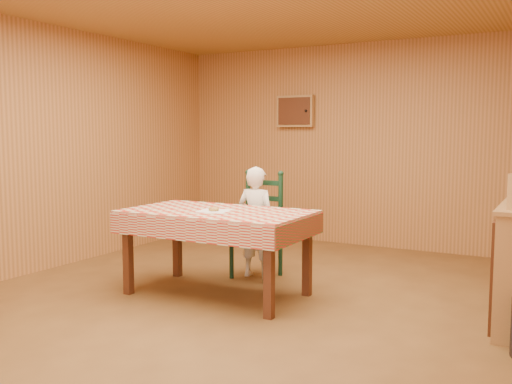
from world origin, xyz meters
TOP-DOWN VIEW (x-y plane):
  - ground at (0.00, 0.00)m, footprint 6.00×6.00m
  - cabin_walls at (-0.00, 0.53)m, footprint 5.10×6.05m
  - dining_table at (-0.37, 0.15)m, footprint 1.66×0.96m
  - ladder_chair at (-0.37, 0.94)m, footprint 0.44×0.40m
  - seated_child at (-0.37, 0.88)m, footprint 0.41×0.27m
  - napkin at (-0.37, 0.10)m, footprint 0.30×0.30m
  - donut at (-0.37, 0.10)m, footprint 0.11×0.11m

SIDE VIEW (x-z plane):
  - ground at x=0.00m, z-range 0.00..0.00m
  - ladder_chair at x=-0.37m, z-range -0.04..1.04m
  - seated_child at x=-0.37m, z-range 0.00..1.12m
  - dining_table at x=-0.37m, z-range 0.30..1.07m
  - napkin at x=-0.37m, z-range 0.77..0.77m
  - donut at x=-0.37m, z-range 0.77..0.80m
  - cabin_walls at x=0.00m, z-range 0.50..3.15m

